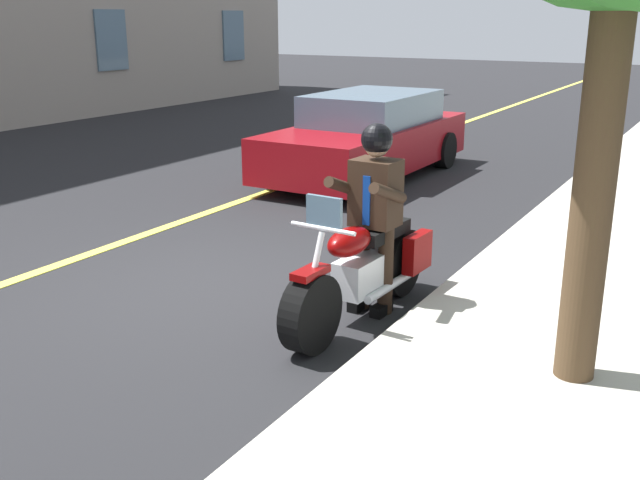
{
  "coord_description": "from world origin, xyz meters",
  "views": [
    {
      "loc": [
        5.43,
        4.33,
        2.63
      ],
      "look_at": [
        0.16,
        1.24,
        0.75
      ],
      "focal_mm": 41.11,
      "sensor_mm": 36.0,
      "label": 1
    }
  ],
  "objects": [
    {
      "name": "motorcycle_main",
      "position": [
        -0.09,
        1.54,
        0.45
      ],
      "size": [
        2.22,
        0.65,
        1.26
      ],
      "color": "black",
      "rests_on": "ground_plane"
    },
    {
      "name": "rider_main",
      "position": [
        -0.28,
        1.55,
        1.04
      ],
      "size": [
        0.64,
        0.56,
        1.74
      ],
      "color": "black",
      "rests_on": "ground_plane"
    },
    {
      "name": "lane_center_stripe",
      "position": [
        0.0,
        -2.0,
        0.01
      ],
      "size": [
        60.0,
        0.16,
        0.01
      ],
      "primitive_type": "cube",
      "color": "#E5DB4C",
      "rests_on": "ground_plane"
    },
    {
      "name": "car_silver",
      "position": [
        -5.56,
        -1.18,
        0.69
      ],
      "size": [
        4.6,
        1.92,
        1.4
      ],
      "color": "maroon",
      "rests_on": "ground_plane"
    },
    {
      "name": "ground_plane",
      "position": [
        0.0,
        0.0,
        0.0
      ],
      "size": [
        80.0,
        80.0,
        0.0
      ],
      "primitive_type": "plane",
      "color": "black"
    }
  ]
}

